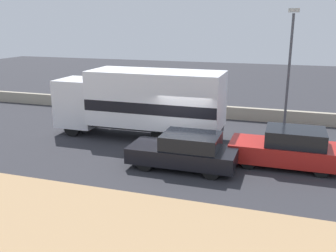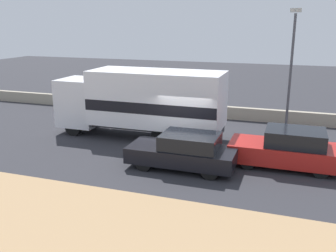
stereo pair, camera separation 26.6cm
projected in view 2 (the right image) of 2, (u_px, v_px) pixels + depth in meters
ground_plane at (177, 157)px, 16.36m from camera, size 80.00×80.00×0.00m
dirt_shoulder_foreground at (92, 250)px, 9.68m from camera, size 60.00×6.85×0.04m
stone_wall_backdrop at (214, 112)px, 23.10m from camera, size 60.00×0.35×0.76m
street_lamp at (292, 61)px, 19.77m from camera, size 0.56×0.28×6.40m
box_truck at (144, 101)px, 18.72m from camera, size 8.62×2.59×3.43m
car_hatchback at (184, 151)px, 14.98m from camera, size 4.32×1.84×1.46m
car_sedan_second at (288, 149)px, 15.12m from camera, size 4.41×1.87×1.60m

